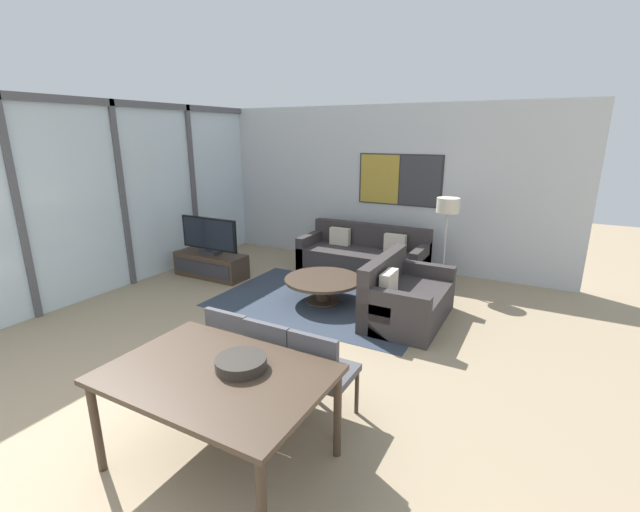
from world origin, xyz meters
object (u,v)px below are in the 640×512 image
(sofa_side, at_px, (403,299))
(dining_table, at_px, (217,381))
(dining_chair_right, at_px, (321,370))
(floor_lamp, at_px, (447,213))
(sofa_main, at_px, (364,258))
(coffee_table, at_px, (323,284))
(television, at_px, (209,236))
(tv_console, at_px, (211,265))
(dining_chair_left, at_px, (237,344))
(dining_chair_centre, at_px, (276,357))
(fruit_bowl, at_px, (241,363))

(sofa_side, xyz_separation_m, dining_table, (-0.37, -3.06, 0.40))
(dining_table, bearing_deg, dining_chair_right, 58.87)
(sofa_side, xyz_separation_m, floor_lamp, (0.17, 1.47, 0.91))
(sofa_main, relative_size, coffee_table, 1.95)
(television, bearing_deg, tv_console, -90.00)
(sofa_main, xyz_separation_m, dining_table, (0.81, -4.60, 0.40))
(tv_console, distance_m, dining_table, 4.40)
(coffee_table, height_order, dining_table, dining_table)
(sofa_side, bearing_deg, dining_chair_right, -178.38)
(sofa_main, bearing_deg, dining_chair_left, -84.38)
(tv_console, distance_m, sofa_side, 3.36)
(sofa_main, relative_size, dining_chair_left, 2.45)
(tv_console, relative_size, dining_chair_centre, 1.44)
(coffee_table, bearing_deg, dining_chair_right, -62.32)
(dining_table, height_order, dining_chair_right, dining_chair_right)
(dining_table, height_order, dining_chair_left, dining_chair_left)
(dining_table, relative_size, floor_lamp, 1.10)
(dining_chair_right, height_order, floor_lamp, floor_lamp)
(tv_console, bearing_deg, television, 90.00)
(sofa_side, bearing_deg, dining_chair_left, 160.87)
(tv_console, xyz_separation_m, dining_chair_centre, (2.99, -2.47, 0.30))
(sofa_main, xyz_separation_m, sofa_side, (1.18, -1.54, 0.00))
(tv_console, xyz_separation_m, dining_chair_left, (2.56, -2.45, 0.30))
(dining_table, xyz_separation_m, fruit_bowl, (0.12, 0.12, 0.12))
(dining_chair_centre, bearing_deg, dining_chair_right, -0.67)
(sofa_side, height_order, dining_chair_right, dining_chair_right)
(dining_chair_centre, xyz_separation_m, dining_chair_right, (0.43, -0.01, 0.00))
(sofa_side, relative_size, dining_table, 0.91)
(dining_table, distance_m, dining_chair_centre, 0.74)
(coffee_table, xyz_separation_m, floor_lamp, (1.35, 1.43, 0.91))
(television, distance_m, sofa_main, 2.63)
(sofa_side, bearing_deg, tv_console, 87.73)
(sofa_main, xyz_separation_m, fruit_bowl, (0.94, -4.48, 0.52))
(television, distance_m, dining_chair_right, 4.23)
(fruit_bowl, bearing_deg, television, 135.39)
(tv_console, bearing_deg, dining_chair_left, -43.75)
(coffee_table, height_order, dining_chair_centre, dining_chair_centre)
(tv_console, distance_m, fruit_bowl, 4.41)
(floor_lamp, bearing_deg, sofa_side, -96.58)
(floor_lamp, bearing_deg, fruit_bowl, -95.35)
(coffee_table, bearing_deg, tv_console, 177.53)
(sofa_main, relative_size, fruit_bowl, 5.92)
(sofa_side, bearing_deg, dining_table, 173.13)
(fruit_bowl, bearing_deg, sofa_side, 85.26)
(sofa_main, distance_m, dining_table, 4.69)
(tv_console, height_order, dining_chair_left, dining_chair_left)
(dining_chair_left, height_order, dining_chair_right, same)
(coffee_table, relative_size, floor_lamp, 0.78)
(tv_console, xyz_separation_m, dining_chair_right, (3.43, -2.47, 0.30))
(sofa_side, relative_size, coffee_table, 1.27)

